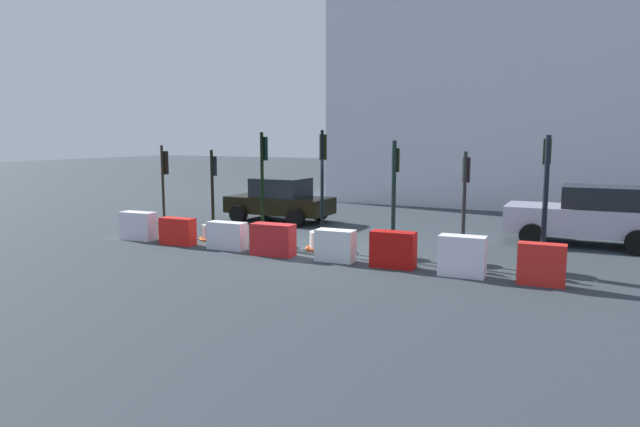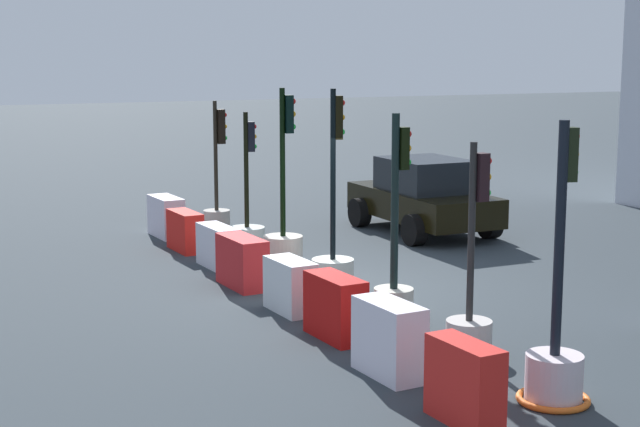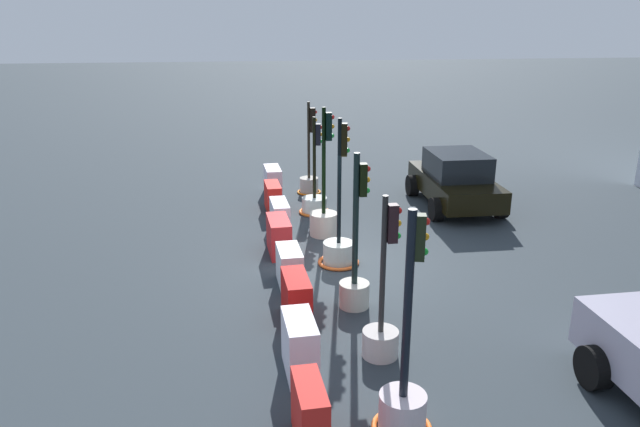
{
  "view_description": "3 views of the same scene",
  "coord_description": "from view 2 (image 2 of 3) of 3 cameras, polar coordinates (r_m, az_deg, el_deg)",
  "views": [
    {
      "loc": [
        6.95,
        -13.94,
        3.12
      ],
      "look_at": [
        0.04,
        -0.44,
        1.07
      ],
      "focal_mm": 32.0,
      "sensor_mm": 36.0,
      "label": 1
    },
    {
      "loc": [
        13.92,
        -6.86,
        3.88
      ],
      "look_at": [
        -0.63,
        -0.05,
        1.19
      ],
      "focal_mm": 54.5,
      "sensor_mm": 36.0,
      "label": 2
    },
    {
      "loc": [
        12.26,
        -2.06,
        5.38
      ],
      "look_at": [
        -0.5,
        -0.43,
        1.07
      ],
      "focal_mm": 33.77,
      "sensor_mm": 36.0,
      "label": 3
    }
  ],
  "objects": [
    {
      "name": "construction_barrier_0",
      "position": [
        20.76,
        -9.03,
        -0.19
      ],
      "size": [
        1.14,
        0.52,
        0.85
      ],
      "color": "silver",
      "rests_on": "ground_plane"
    },
    {
      "name": "construction_barrier_1",
      "position": [
        19.22,
        -7.92,
        -1.04
      ],
      "size": [
        1.07,
        0.46,
        0.78
      ],
      "color": "red",
      "rests_on": "ground_plane"
    },
    {
      "name": "traffic_light_3",
      "position": [
        15.95,
        0.77,
        -2.95
      ],
      "size": [
        0.93,
        0.93,
        3.29
      ],
      "color": "beige",
      "rests_on": "ground_plane"
    },
    {
      "name": "construction_barrier_5",
      "position": [
        13.26,
        0.9,
        -5.53
      ],
      "size": [
        1.09,
        0.5,
        0.87
      ],
      "color": "#B9100E",
      "rests_on": "ground_plane"
    },
    {
      "name": "traffic_light_5",
      "position": [
        12.71,
        8.81,
        -5.8
      ],
      "size": [
        0.6,
        0.6,
        2.76
      ],
      "color": "beige",
      "rests_on": "ground_plane"
    },
    {
      "name": "traffic_light_1",
      "position": [
        19.22,
        -4.29,
        -1.07
      ],
      "size": [
        0.88,
        0.88,
        2.72
      ],
      "color": "silver",
      "rests_on": "ground_plane"
    },
    {
      "name": "construction_barrier_6",
      "position": [
        11.79,
        4.07,
        -7.37
      ],
      "size": [
        1.05,
        0.52,
        0.92
      ],
      "color": "white",
      "rests_on": "ground_plane"
    },
    {
      "name": "construction_barrier_2",
      "position": [
        17.67,
        -6.02,
        -1.95
      ],
      "size": [
        1.13,
        0.48,
        0.77
      ],
      "color": "silver",
      "rests_on": "ground_plane"
    },
    {
      "name": "construction_barrier_3",
      "position": [
        16.18,
        -4.6,
        -2.86
      ],
      "size": [
        1.18,
        0.54,
        0.84
      ],
      "color": "red",
      "rests_on": "ground_plane"
    },
    {
      "name": "traffic_light_4",
      "position": [
        14.1,
        4.4,
        -3.76
      ],
      "size": [
        0.58,
        0.58,
        3.02
      ],
      "color": "beige",
      "rests_on": "ground_plane"
    },
    {
      "name": "traffic_light_0",
      "position": [
        21.08,
        -6.06,
        0.22
      ],
      "size": [
        0.75,
        0.75,
        2.84
      ],
      "color": "#B4AEA4",
      "rests_on": "ground_plane"
    },
    {
      "name": "traffic_light_6",
      "position": [
        11.21,
        13.63,
        -8.27
      ],
      "size": [
        0.83,
        0.83,
        3.16
      ],
      "color": "silver",
      "rests_on": "ground_plane"
    },
    {
      "name": "construction_barrier_4",
      "position": [
        14.61,
        -1.74,
        -4.27
      ],
      "size": [
        1.0,
        0.52,
        0.8
      ],
      "color": "silver",
      "rests_on": "ground_plane"
    },
    {
      "name": "ground_plane",
      "position": [
        16.0,
        1.1,
        -4.52
      ],
      "size": [
        120.0,
        120.0,
        0.0
      ],
      "primitive_type": "plane",
      "color": "#2F383E"
    },
    {
      "name": "construction_barrier_7",
      "position": [
        10.42,
        8.48,
        -9.83
      ],
      "size": [
        0.99,
        0.42,
        0.89
      ],
      "color": "red",
      "rests_on": "ground_plane"
    },
    {
      "name": "car_black_sedan",
      "position": [
        21.03,
        6.09,
        1.03
      ],
      "size": [
        3.86,
        2.12,
        1.61
      ],
      "color": "black",
      "rests_on": "ground_plane"
    },
    {
      "name": "traffic_light_2",
      "position": [
        17.58,
        -2.16,
        -1.4
      ],
      "size": [
        0.71,
        0.71,
        3.24
      ],
      "color": "beige",
      "rests_on": "ground_plane"
    }
  ]
}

